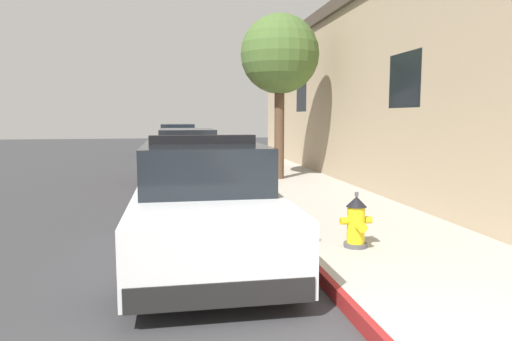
# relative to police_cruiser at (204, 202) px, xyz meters

# --- Properties ---
(ground_plane) EXTENTS (28.90, 60.00, 0.20)m
(ground_plane) POSITION_rel_police_cruiser_xyz_m (-3.27, 6.05, -0.84)
(ground_plane) COLOR #353538
(sidewalk_pavement) EXTENTS (2.87, 60.00, 0.17)m
(sidewalk_pavement) POSITION_rel_police_cruiser_xyz_m (2.73, 6.05, -0.66)
(sidewalk_pavement) COLOR #ADA89E
(sidewalk_pavement) RESTS_ON ground
(curb_painted_edge) EXTENTS (0.08, 60.00, 0.17)m
(curb_painted_edge) POSITION_rel_police_cruiser_xyz_m (1.26, 6.05, -0.66)
(curb_painted_edge) COLOR maroon
(curb_painted_edge) RESTS_ON ground
(police_cruiser) EXTENTS (1.94, 4.84, 1.68)m
(police_cruiser) POSITION_rel_police_cruiser_xyz_m (0.00, 0.00, 0.00)
(police_cruiser) COLOR white
(police_cruiser) RESTS_ON ground
(parked_car_silver_ahead) EXTENTS (1.94, 4.84, 1.56)m
(parked_car_silver_ahead) POSITION_rel_police_cruiser_xyz_m (0.01, 7.87, -0.00)
(parked_car_silver_ahead) COLOR maroon
(parked_car_silver_ahead) RESTS_ON ground
(parked_car_dark_far) EXTENTS (1.94, 4.84, 1.56)m
(parked_car_dark_far) POSITION_rel_police_cruiser_xyz_m (-0.18, 17.64, -0.00)
(parked_car_dark_far) COLOR navy
(parked_car_dark_far) RESTS_ON ground
(fire_hydrant) EXTENTS (0.44, 0.40, 0.76)m
(fire_hydrant) POSITION_rel_police_cruiser_xyz_m (2.02, -0.65, -0.23)
(fire_hydrant) COLOR #4C4C51
(fire_hydrant) RESTS_ON sidewalk_pavement
(street_tree) EXTENTS (2.20, 2.20, 4.61)m
(street_tree) POSITION_rel_police_cruiser_xyz_m (2.57, 6.47, 2.89)
(street_tree) COLOR brown
(street_tree) RESTS_ON sidewalk_pavement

